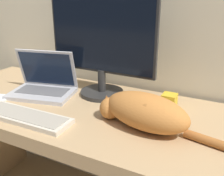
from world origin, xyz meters
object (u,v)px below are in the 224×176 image
Objects in this scene: cat at (145,111)px; external_keyboard at (25,117)px; monitor at (101,42)px; laptop at (43,85)px.

external_keyboard is at bearing -149.84° from cat.
laptop is at bearing -154.43° from monitor.
external_keyboard is (0.12, -0.26, -0.03)m from laptop.
cat is (0.59, -0.10, 0.03)m from laptop.
laptop is (-0.27, -0.13, -0.23)m from monitor.
monitor is 1.34× the size of external_keyboard.
cat is at bearing -35.60° from monitor.
laptop is 0.62× the size of cat.
monitor reaches higher than cat.
external_keyboard is (-0.15, -0.39, -0.26)m from monitor.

